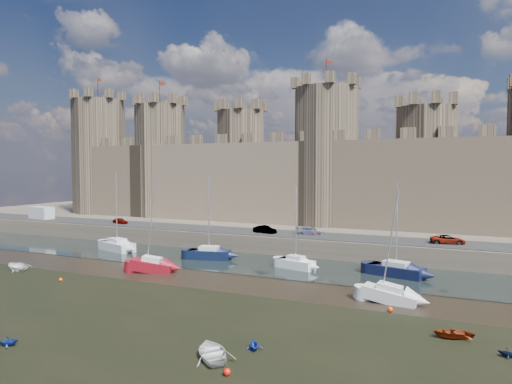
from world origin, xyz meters
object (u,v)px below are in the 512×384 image
at_px(car_3, 448,240).
at_px(sailboat_5, 390,294).
at_px(sailboat_0, 117,245).
at_px(dinghy_1, 8,341).
at_px(sailboat_2, 296,263).
at_px(sailboat_1, 209,253).
at_px(sailboat_3, 396,270).
at_px(car_0, 120,221).
at_px(car_2, 310,231).
at_px(sailboat_4, 152,265).
at_px(car_1, 265,230).
at_px(van, 41,213).

distance_m(car_3, sailboat_5, 20.55).
distance_m(sailboat_0, dinghy_1, 35.56).
relative_size(sailboat_0, sailboat_5, 1.11).
height_order(sailboat_2, sailboat_5, sailboat_5).
relative_size(car_3, sailboat_2, 0.42).
height_order(car_3, sailboat_1, sailboat_1).
bearing_deg(sailboat_3, sailboat_5, -71.26).
bearing_deg(sailboat_5, car_0, 163.13).
relative_size(car_2, sailboat_0, 0.35).
xyz_separation_m(sailboat_5, dinghy_1, (-22.15, -21.00, -0.40)).
height_order(sailboat_2, sailboat_4, sailboat_4).
distance_m(sailboat_0, sailboat_5, 41.00).
distance_m(car_2, sailboat_1, 15.11).
bearing_deg(car_1, sailboat_2, -128.02).
height_order(car_2, sailboat_1, sailboat_1).
height_order(sailboat_1, sailboat_5, sailboat_1).
xyz_separation_m(car_0, sailboat_2, (35.27, -10.16, -2.24)).
relative_size(car_1, van, 0.67).
height_order(van, dinghy_1, van).
bearing_deg(sailboat_3, car_2, 156.63).
relative_size(sailboat_1, sailboat_4, 0.97).
xyz_separation_m(van, sailboat_5, (66.17, -19.43, -2.91)).
xyz_separation_m(car_1, sailboat_3, (19.63, -8.82, -2.28)).
height_order(car_2, sailboat_4, sailboat_4).
distance_m(car_2, van, 52.25).
relative_size(car_0, van, 0.59).
xyz_separation_m(sailboat_4, dinghy_1, (4.72, -22.06, -0.47)).
relative_size(sailboat_2, sailboat_3, 0.94).
relative_size(van, dinghy_1, 4.03).
bearing_deg(sailboat_2, sailboat_4, -136.44).
bearing_deg(sailboat_0, dinghy_1, -43.14).
xyz_separation_m(sailboat_3, dinghy_1, (-21.39, -31.33, -0.46)).
height_order(car_1, car_2, car_1).
height_order(car_3, sailboat_0, sailboat_0).
bearing_deg(dinghy_1, sailboat_2, -46.72).
xyz_separation_m(car_3, sailboat_5, (-4.26, -19.97, -2.34)).
xyz_separation_m(sailboat_0, sailboat_1, (15.37, 0.07, -0.01)).
distance_m(car_3, sailboat_1, 30.47).
relative_size(car_3, sailboat_5, 0.40).
bearing_deg(car_0, sailboat_2, -90.13).
xyz_separation_m(car_1, sailboat_5, (20.39, -19.15, -2.34)).
bearing_deg(van, car_1, 8.58).
bearing_deg(car_1, car_0, 101.38).
xyz_separation_m(sailboat_1, sailboat_3, (23.66, 0.39, -0.05)).
height_order(van, sailboat_1, sailboat_1).
xyz_separation_m(sailboat_0, sailboat_5, (39.79, -9.88, -0.12)).
height_order(car_3, sailboat_5, sailboat_5).
xyz_separation_m(car_0, van, (-18.71, -0.06, 0.62)).
distance_m(car_3, van, 70.44).
height_order(sailboat_0, sailboat_1, sailboat_0).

